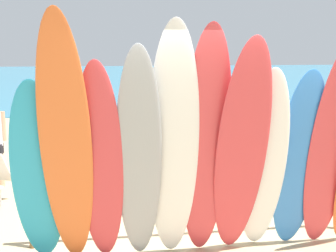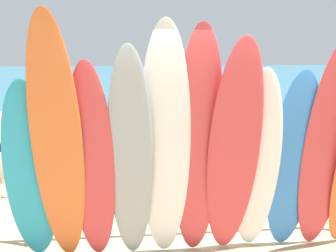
# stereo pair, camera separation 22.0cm
# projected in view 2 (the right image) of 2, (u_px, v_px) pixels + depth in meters

# --- Properties ---
(ground) EXTENTS (60.00, 60.00, 0.00)m
(ground) POSITION_uv_depth(u_px,v_px,m) (139.00, 101.00, 19.09)
(ground) COLOR tan
(ocean_water) EXTENTS (60.00, 40.00, 0.02)m
(ocean_water) POSITION_uv_depth(u_px,v_px,m) (131.00, 77.00, 34.68)
(ocean_water) COLOR teal
(ocean_water) RESTS_ON ground
(surfboard_rack) EXTENTS (4.01, 0.07, 0.78)m
(surfboard_rack) POSITION_uv_depth(u_px,v_px,m) (189.00, 189.00, 5.29)
(surfboard_rack) COLOR brown
(surfboard_rack) RESTS_ON ground
(surfboard_teal_0) EXTENTS (0.56, 0.66, 2.06)m
(surfboard_teal_0) POSITION_uv_depth(u_px,v_px,m) (31.00, 175.00, 4.53)
(surfboard_teal_0) COLOR #289EC6
(surfboard_teal_0) RESTS_ON ground
(surfboard_orange_1) EXTENTS (0.56, 0.90, 2.70)m
(surfboard_orange_1) POSITION_uv_depth(u_px,v_px,m) (57.00, 147.00, 4.34)
(surfboard_orange_1) COLOR orange
(surfboard_orange_1) RESTS_ON ground
(surfboard_red_2) EXTENTS (0.53, 0.70, 2.24)m
(surfboard_red_2) POSITION_uv_depth(u_px,v_px,m) (92.00, 166.00, 4.51)
(surfboard_red_2) COLOR #D13D42
(surfboard_red_2) RESTS_ON ground
(surfboard_grey_3) EXTENTS (0.52, 0.73, 2.39)m
(surfboard_grey_3) POSITION_uv_depth(u_px,v_px,m) (130.00, 159.00, 4.51)
(surfboard_grey_3) COLOR #999EA3
(surfboard_grey_3) RESTS_ON ground
(surfboard_white_4) EXTENTS (0.59, 0.72, 2.63)m
(surfboard_white_4) POSITION_uv_depth(u_px,v_px,m) (165.00, 146.00, 4.55)
(surfboard_white_4) COLOR white
(surfboard_white_4) RESTS_ON ground
(surfboard_red_5) EXTENTS (0.55, 0.68, 2.59)m
(surfboard_red_5) POSITION_uv_depth(u_px,v_px,m) (198.00, 147.00, 4.60)
(surfboard_red_5) COLOR #D13D42
(surfboard_red_5) RESTS_ON ground
(surfboard_red_6) EXTENTS (0.57, 0.81, 2.47)m
(surfboard_red_6) POSITION_uv_depth(u_px,v_px,m) (234.00, 153.00, 4.60)
(surfboard_red_6) COLOR #D13D42
(surfboard_red_6) RESTS_ON ground
(surfboard_white_7) EXTENTS (0.57, 0.69, 2.15)m
(surfboard_white_7) POSITION_uv_depth(u_px,v_px,m) (257.00, 163.00, 4.78)
(surfboard_white_7) COLOR white
(surfboard_white_7) RESTS_ON ground
(surfboard_blue_8) EXTENTS (0.60, 0.51, 2.13)m
(surfboard_blue_8) POSITION_uv_depth(u_px,v_px,m) (293.00, 162.00, 4.87)
(surfboard_blue_8) COLOR #337AD1
(surfboard_blue_8) RESTS_ON ground
(surfboard_red_9) EXTENTS (0.62, 0.59, 2.43)m
(surfboard_red_9) POSITION_uv_depth(u_px,v_px,m) (327.00, 149.00, 4.84)
(surfboard_red_9) COLOR #D13D42
(surfboard_red_9) RESTS_ON ground
(beachgoer_by_water) EXTENTS (0.44, 0.48, 1.62)m
(beachgoer_by_water) POSITION_uv_depth(u_px,v_px,m) (178.00, 115.00, 9.10)
(beachgoer_by_water) COLOR brown
(beachgoer_by_water) RESTS_ON ground
(beachgoer_midbeach) EXTENTS (0.46, 0.65, 1.76)m
(beachgoer_midbeach) POSITION_uv_depth(u_px,v_px,m) (159.00, 94.00, 12.58)
(beachgoer_midbeach) COLOR brown
(beachgoer_midbeach) RESTS_ON ground
(beachgoer_photographing) EXTENTS (0.48, 0.46, 1.65)m
(beachgoer_photographing) POSITION_uv_depth(u_px,v_px,m) (261.00, 122.00, 8.13)
(beachgoer_photographing) COLOR #9E704C
(beachgoer_photographing) RESTS_ON ground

